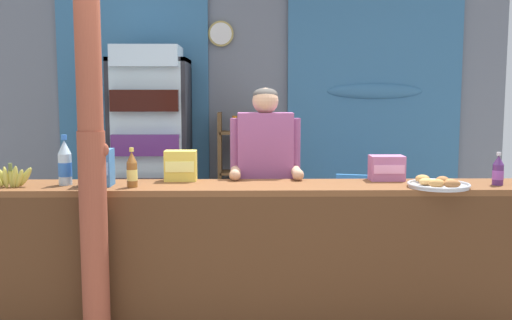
{
  "coord_description": "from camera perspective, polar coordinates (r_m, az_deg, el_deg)",
  "views": [
    {
      "loc": [
        0.02,
        -3.42,
        1.58
      ],
      "look_at": [
        0.09,
        0.69,
        1.1
      ],
      "focal_mm": 41.08,
      "sensor_mm": 36.0,
      "label": 1
    }
  ],
  "objects": [
    {
      "name": "plastic_lawn_chair",
      "position": [
        5.35,
        10.16,
        -5.14
      ],
      "size": [
        0.54,
        0.54,
        0.86
      ],
      "color": "#3884D6",
      "rests_on": "ground"
    },
    {
      "name": "stall_counter",
      "position": [
        3.84,
        -0.35,
        -8.22
      ],
      "size": [
        3.84,
        0.49,
        0.97
      ],
      "color": "brown",
      "rests_on": "ground"
    },
    {
      "name": "snack_box_wafer",
      "position": [
        4.14,
        12.6,
        -0.76
      ],
      "size": [
        0.23,
        0.15,
        0.17
      ],
      "color": "#B76699",
      "rests_on": "stall_counter"
    },
    {
      "name": "banana_bunch",
      "position": [
        4.07,
        -22.73,
        -1.57
      ],
      "size": [
        0.28,
        0.06,
        0.16
      ],
      "color": "#CCC14C",
      "rests_on": "stall_counter"
    },
    {
      "name": "pastry_tray",
      "position": [
        3.92,
        17.31,
        -2.25
      ],
      "size": [
        0.39,
        0.39,
        0.07
      ],
      "color": "#BCBCC1",
      "rests_on": "stall_counter"
    },
    {
      "name": "back_wall_curtained",
      "position": [
        6.24,
        -0.86,
        5.53
      ],
      "size": [
        5.53,
        0.22,
        2.82
      ],
      "color": "slate",
      "rests_on": "ground"
    },
    {
      "name": "bottle_shelf_rack",
      "position": [
        6.02,
        -1.43,
        -1.61
      ],
      "size": [
        0.48,
        0.28,
        1.37
      ],
      "color": "brown",
      "rests_on": "ground"
    },
    {
      "name": "snack_box_biscuit",
      "position": [
        3.94,
        -15.1,
        -0.7
      ],
      "size": [
        0.18,
        0.16,
        0.24
      ],
      "color": "#3D75B7",
      "rests_on": "stall_counter"
    },
    {
      "name": "drink_fridge",
      "position": [
        5.83,
        -10.22,
        1.87
      ],
      "size": [
        0.75,
        0.71,
        2.01
      ],
      "color": "#232328",
      "rests_on": "ground"
    },
    {
      "name": "ground_plane",
      "position": [
        4.79,
        -1.18,
        -12.56
      ],
      "size": [
        7.4,
        7.4,
        0.0
      ],
      "primitive_type": "plane",
      "color": "gray"
    },
    {
      "name": "soda_bottle_iced_tea",
      "position": [
        3.83,
        -11.99,
        -1.01
      ],
      "size": [
        0.07,
        0.07,
        0.26
      ],
      "color": "brown",
      "rests_on": "stall_counter"
    },
    {
      "name": "snack_box_instant_noodle",
      "position": [
        4.05,
        -7.34,
        -0.55
      ],
      "size": [
        0.22,
        0.14,
        0.21
      ],
      "color": "#EAD14C",
      "rests_on": "stall_counter"
    },
    {
      "name": "timber_post",
      "position": [
        3.6,
        -15.76,
        1.84
      ],
      "size": [
        0.19,
        0.16,
        2.7
      ],
      "color": "brown",
      "rests_on": "ground"
    },
    {
      "name": "soda_bottle_water",
      "position": [
        4.03,
        -18.11,
        -0.35
      ],
      "size": [
        0.09,
        0.09,
        0.33
      ],
      "color": "silver",
      "rests_on": "stall_counter"
    },
    {
      "name": "shopkeeper",
      "position": [
        4.29,
        0.91,
        -0.93
      ],
      "size": [
        0.51,
        0.42,
        1.61
      ],
      "color": "#28282D",
      "rests_on": "ground"
    },
    {
      "name": "soda_bottle_grape_soda",
      "position": [
        4.15,
        22.51,
        -1.01
      ],
      "size": [
        0.07,
        0.07,
        0.22
      ],
      "color": "#56286B",
      "rests_on": "stall_counter"
    }
  ]
}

